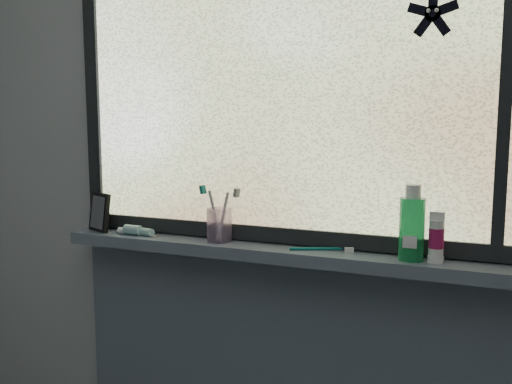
{
  "coord_description": "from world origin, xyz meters",
  "views": [
    {
      "loc": [
        0.57,
        -0.44,
        1.44
      ],
      "look_at": [
        -0.04,
        1.05,
        1.22
      ],
      "focal_mm": 40.0,
      "sensor_mm": 36.0,
      "label": 1
    }
  ],
  "objects_px": {
    "cream_tube": "(436,236)",
    "vanity_mirror": "(100,212)",
    "toothbrush_cup": "(219,225)",
    "mouthwash_bottle": "(412,223)"
  },
  "relations": [
    {
      "from": "vanity_mirror",
      "to": "toothbrush_cup",
      "type": "distance_m",
      "value": 0.48
    },
    {
      "from": "vanity_mirror",
      "to": "toothbrush_cup",
      "type": "xyz_separation_m",
      "value": [
        0.48,
        0.01,
        -0.01
      ]
    },
    {
      "from": "toothbrush_cup",
      "to": "cream_tube",
      "type": "distance_m",
      "value": 0.69
    },
    {
      "from": "vanity_mirror",
      "to": "toothbrush_cup",
      "type": "height_order",
      "value": "vanity_mirror"
    },
    {
      "from": "vanity_mirror",
      "to": "cream_tube",
      "type": "xyz_separation_m",
      "value": [
        1.17,
        -0.0,
        0.01
      ]
    },
    {
      "from": "cream_tube",
      "to": "vanity_mirror",
      "type": "bearing_deg",
      "value": 179.76
    },
    {
      "from": "vanity_mirror",
      "to": "mouthwash_bottle",
      "type": "bearing_deg",
      "value": 23.73
    },
    {
      "from": "toothbrush_cup",
      "to": "cream_tube",
      "type": "height_order",
      "value": "cream_tube"
    },
    {
      "from": "toothbrush_cup",
      "to": "cream_tube",
      "type": "relative_size",
      "value": 1.05
    },
    {
      "from": "toothbrush_cup",
      "to": "vanity_mirror",
      "type": "bearing_deg",
      "value": -178.62
    }
  ]
}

